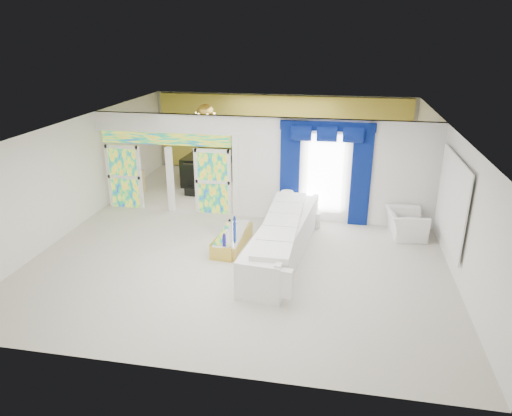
% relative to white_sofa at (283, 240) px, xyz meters
% --- Properties ---
extents(floor, '(12.00, 12.00, 0.00)m').
position_rel_white_sofa_xyz_m(floor, '(-1.03, 1.55, -0.43)').
color(floor, '#B7AF9E').
rests_on(floor, ground).
extents(dividing_wall, '(5.70, 0.18, 3.00)m').
position_rel_white_sofa_xyz_m(dividing_wall, '(1.12, 2.55, 1.07)').
color(dividing_wall, white).
rests_on(dividing_wall, ground).
extents(dividing_header, '(4.30, 0.18, 0.55)m').
position_rel_white_sofa_xyz_m(dividing_header, '(-3.88, 2.55, 2.29)').
color(dividing_header, white).
rests_on(dividing_header, dividing_wall).
extents(stained_panel_left, '(0.95, 0.04, 2.00)m').
position_rel_white_sofa_xyz_m(stained_panel_left, '(-5.31, 2.55, 0.57)').
color(stained_panel_left, '#994C3F').
rests_on(stained_panel_left, ground).
extents(stained_panel_right, '(0.95, 0.04, 2.00)m').
position_rel_white_sofa_xyz_m(stained_panel_right, '(-2.46, 2.55, 0.57)').
color(stained_panel_right, '#994C3F').
rests_on(stained_panel_right, ground).
extents(stained_transom, '(4.00, 0.05, 0.35)m').
position_rel_white_sofa_xyz_m(stained_transom, '(-3.88, 2.55, 1.82)').
color(stained_transom, '#994C3F').
rests_on(stained_transom, dividing_header).
extents(window_pane, '(1.00, 0.02, 2.30)m').
position_rel_white_sofa_xyz_m(window_pane, '(0.87, 2.45, 1.02)').
color(window_pane, white).
rests_on(window_pane, dividing_wall).
extents(blue_drape_left, '(0.55, 0.10, 2.80)m').
position_rel_white_sofa_xyz_m(blue_drape_left, '(-0.13, 2.42, 0.97)').
color(blue_drape_left, '#030B46').
rests_on(blue_drape_left, ground).
extents(blue_drape_right, '(0.55, 0.10, 2.80)m').
position_rel_white_sofa_xyz_m(blue_drape_right, '(1.87, 2.42, 0.97)').
color(blue_drape_right, '#030B46').
rests_on(blue_drape_right, ground).
extents(blue_pelmet, '(2.60, 0.12, 0.25)m').
position_rel_white_sofa_xyz_m(blue_pelmet, '(0.87, 2.42, 2.39)').
color(blue_pelmet, '#030B46').
rests_on(blue_pelmet, dividing_wall).
extents(wall_mirror, '(0.04, 2.70, 1.90)m').
position_rel_white_sofa_xyz_m(wall_mirror, '(3.91, 0.55, 1.12)').
color(wall_mirror, white).
rests_on(wall_mirror, ground).
extents(gold_curtains, '(9.70, 0.12, 2.90)m').
position_rel_white_sofa_xyz_m(gold_curtains, '(-1.03, 7.45, 1.07)').
color(gold_curtains, gold).
rests_on(gold_curtains, ground).
extents(white_sofa, '(1.45, 4.60, 0.86)m').
position_rel_white_sofa_xyz_m(white_sofa, '(0.00, 0.00, 0.00)').
color(white_sofa, white).
rests_on(white_sofa, ground).
extents(coffee_table, '(0.76, 1.78, 0.38)m').
position_rel_white_sofa_xyz_m(coffee_table, '(-1.35, 0.30, -0.24)').
color(coffee_table, gold).
rests_on(coffee_table, ground).
extents(console_table, '(1.34, 0.59, 0.43)m').
position_rel_white_sofa_xyz_m(console_table, '(0.15, 2.03, -0.22)').
color(console_table, white).
rests_on(console_table, ground).
extents(table_lamp, '(0.36, 0.36, 0.58)m').
position_rel_white_sofa_xyz_m(table_lamp, '(-0.15, 2.03, 0.29)').
color(table_lamp, white).
rests_on(table_lamp, console_table).
extents(armchair, '(1.10, 1.22, 0.73)m').
position_rel_white_sofa_xyz_m(armchair, '(3.13, 1.81, -0.07)').
color(armchair, white).
rests_on(armchair, ground).
extents(grand_piano, '(1.67, 2.13, 1.03)m').
position_rel_white_sofa_xyz_m(grand_piano, '(-3.43, 5.61, 0.09)').
color(grand_piano, black).
rests_on(grand_piano, ground).
extents(piano_bench, '(0.86, 0.37, 0.28)m').
position_rel_white_sofa_xyz_m(piano_bench, '(-3.43, 4.01, -0.29)').
color(piano_bench, black).
rests_on(piano_bench, ground).
extents(tv_console, '(0.59, 0.56, 0.76)m').
position_rel_white_sofa_xyz_m(tv_console, '(-5.64, 3.94, -0.05)').
color(tv_console, tan).
rests_on(tv_console, ground).
extents(chandelier, '(0.60, 0.60, 0.60)m').
position_rel_white_sofa_xyz_m(chandelier, '(-3.33, 4.95, 2.22)').
color(chandelier, gold).
rests_on(chandelier, ceiling).
extents(decanters, '(0.21, 1.30, 0.29)m').
position_rel_white_sofa_xyz_m(decanters, '(-1.37, 0.29, 0.05)').
color(decanters, white).
rests_on(decanters, coffee_table).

